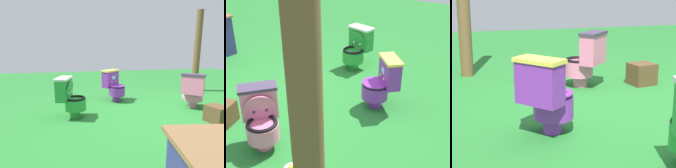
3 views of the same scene
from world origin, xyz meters
TOP-DOWN VIEW (x-y plane):
  - ground at (0.00, 0.00)m, footprint 14.00×14.00m
  - toilet_pink at (-0.94, -0.35)m, footprint 0.63×0.63m
  - toilet_purple at (0.55, -1.20)m, footprint 0.62×0.64m
  - toilet_green at (1.54, -0.31)m, footprint 0.58×0.51m

SIDE VIEW (x-z plane):
  - ground at x=0.00m, z-range 0.00..0.00m
  - toilet_purple at x=0.55m, z-range 0.01..0.73m
  - toilet_pink at x=-0.94m, z-range 0.01..0.74m
  - toilet_green at x=1.54m, z-range 0.01..0.74m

